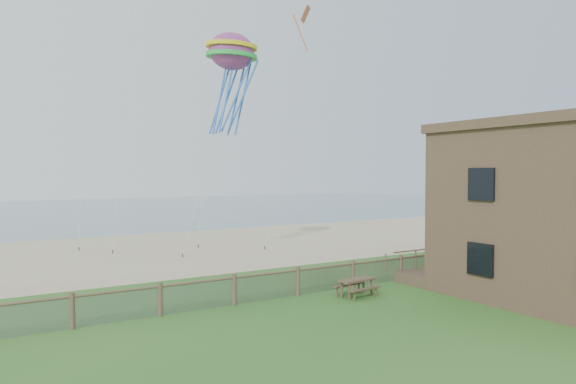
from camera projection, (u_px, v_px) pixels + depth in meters
name	position (u px, v px, depth m)	size (l,w,h in m)	color
ground	(397.00, 333.00, 16.81)	(160.00, 160.00, 0.00)	#23591E
sand_beach	(173.00, 249.00, 35.50)	(72.00, 20.00, 0.02)	tan
ocean	(69.00, 211.00, 72.88)	(160.00, 68.00, 0.02)	slate
chainlink_fence	(298.00, 283.00, 21.89)	(36.20, 0.20, 1.25)	brown
motel_deck	(508.00, 265.00, 27.89)	(15.00, 2.00, 0.50)	brown
picnic_table	(357.00, 288.00, 21.76)	(1.68, 1.27, 0.71)	brown
octopus_kite	(232.00, 80.00, 30.09)	(3.17, 2.24, 6.53)	#FF282C
kite_red	(305.00, 24.00, 31.81)	(1.01, 0.70, 2.20)	#D65825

